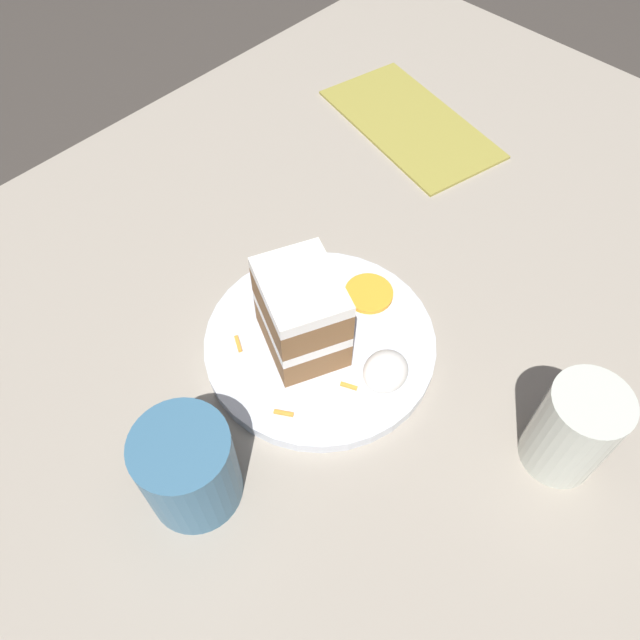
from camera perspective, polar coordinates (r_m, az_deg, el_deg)
The scene contains 10 objects.
ground_plane at distance 0.72m, azimuth -0.30°, elevation -1.95°, with size 6.00×6.00×0.00m, color #38332D.
dining_table at distance 0.71m, azimuth -0.31°, elevation -1.07°, with size 1.35×0.90×0.04m, color gray.
plate at distance 0.67m, azimuth 0.00°, elevation -2.09°, with size 0.25×0.25×0.01m, color silver.
cake_slice at distance 0.62m, azimuth -1.70°, elevation 0.60°, with size 0.10×0.11×0.10m.
cream_dollop at distance 0.62m, azimuth 6.02°, elevation -4.68°, with size 0.05×0.04×0.04m, color white.
orange_garnish at distance 0.70m, azimuth 4.48°, elevation 2.44°, with size 0.05×0.05×0.01m, color orange.
carrot_shreds_scatter at distance 0.67m, azimuth -1.26°, elevation 0.17°, with size 0.17×0.16×0.00m.
drinking_glass at distance 0.62m, azimuth 21.95°, elevation -9.55°, with size 0.07×0.07×0.11m.
coffee_mug at distance 0.56m, azimuth -12.01°, elevation -12.96°, with size 0.09×0.09×0.10m.
menu_card at distance 0.94m, azimuth 8.24°, elevation 17.36°, with size 0.14×0.26×0.00m, color #9E933D.
Camera 1 is at (-0.29, -0.28, 0.60)m, focal length 35.00 mm.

